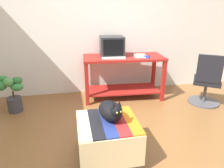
# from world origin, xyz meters

# --- Properties ---
(ground_plane) EXTENTS (14.00, 14.00, 0.00)m
(ground_plane) POSITION_xyz_m (0.00, 0.00, 0.00)
(ground_plane) COLOR brown
(back_wall) EXTENTS (8.00, 0.10, 2.60)m
(back_wall) POSITION_xyz_m (0.00, 2.05, 1.30)
(back_wall) COLOR silver
(back_wall) RESTS_ON ground_plane
(desk) EXTENTS (1.45, 0.71, 0.78)m
(desk) POSITION_xyz_m (0.38, 1.60, 0.53)
(desk) COLOR maroon
(desk) RESTS_ON ground_plane
(tv_monitor) EXTENTS (0.43, 0.41, 0.34)m
(tv_monitor) POSITION_xyz_m (0.19, 1.68, 0.94)
(tv_monitor) COLOR #28282B
(tv_monitor) RESTS_ON desk
(keyboard) EXTENTS (0.42, 0.20, 0.02)m
(keyboard) POSITION_xyz_m (0.18, 1.47, 0.79)
(keyboard) COLOR beige
(keyboard) RESTS_ON desk
(book) EXTENTS (0.25, 0.31, 0.02)m
(book) POSITION_xyz_m (0.66, 1.53, 0.79)
(book) COLOR white
(book) RESTS_ON desk
(ottoman_with_blanket) EXTENTS (0.64, 0.63, 0.45)m
(ottoman_with_blanket) POSITION_xyz_m (-0.19, 0.01, 0.23)
(ottoman_with_blanket) COLOR #7A664C
(ottoman_with_blanket) RESTS_ON ground_plane
(cat) EXTENTS (0.33, 0.41, 0.26)m
(cat) POSITION_xyz_m (-0.15, 0.03, 0.56)
(cat) COLOR black
(cat) RESTS_ON ottoman_with_blanket
(potted_plant) EXTENTS (0.39, 0.31, 0.60)m
(potted_plant) POSITION_xyz_m (-1.47, 1.36, 0.34)
(potted_plant) COLOR #3D3D42
(potted_plant) RESTS_ON ground_plane
(office_chair) EXTENTS (0.58, 0.58, 0.89)m
(office_chair) POSITION_xyz_m (1.68, 1.02, 0.39)
(office_chair) COLOR #4C4C51
(office_chair) RESTS_ON ground_plane
(stapler) EXTENTS (0.10, 0.10, 0.04)m
(stapler) POSITION_xyz_m (0.73, 1.40, 0.80)
(stapler) COLOR #2342B7
(stapler) RESTS_ON desk
(pen) EXTENTS (0.06, 0.13, 0.01)m
(pen) POSITION_xyz_m (0.82, 1.62, 0.78)
(pen) COLOR black
(pen) RESTS_ON desk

